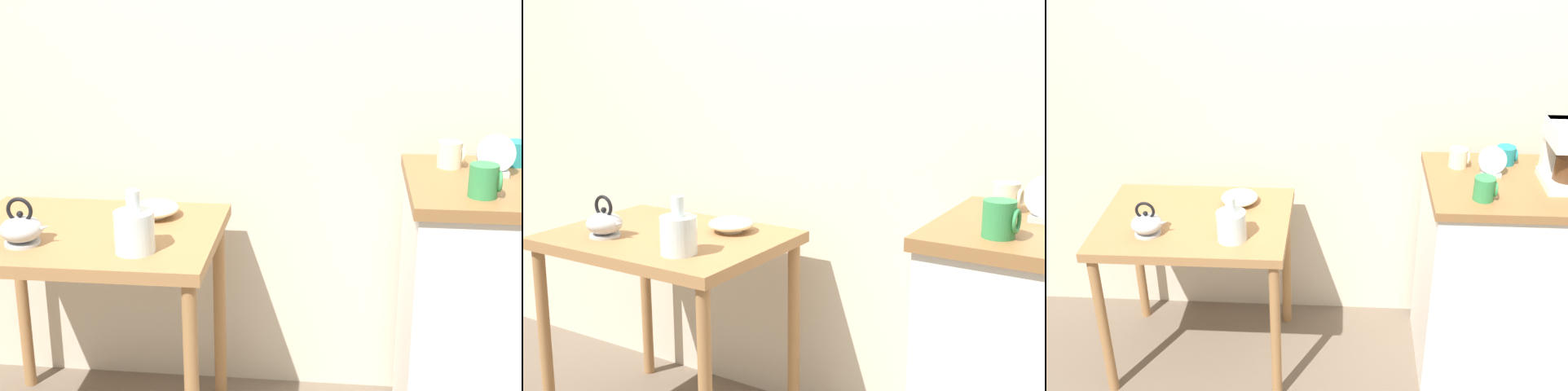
% 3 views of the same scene
% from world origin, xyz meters
% --- Properties ---
extents(back_wall, '(4.40, 0.10, 2.80)m').
position_xyz_m(back_wall, '(0.10, 0.41, 1.40)').
color(back_wall, beige).
rests_on(back_wall, ground_plane).
extents(wooden_table, '(0.81, 0.61, 0.74)m').
position_xyz_m(wooden_table, '(-0.72, -0.03, 0.64)').
color(wooden_table, '#9E7044').
rests_on(wooden_table, ground_plane).
extents(bowl_stoneware, '(0.16, 0.16, 0.05)m').
position_xyz_m(bowl_stoneware, '(-0.55, 0.11, 0.77)').
color(bowl_stoneware, beige).
rests_on(bowl_stoneware, wooden_table).
extents(teakettle, '(0.15, 0.13, 0.15)m').
position_xyz_m(teakettle, '(-0.88, -0.17, 0.79)').
color(teakettle, '#B2B5BA').
rests_on(teakettle, wooden_table).
extents(glass_carafe_vase, '(0.12, 0.12, 0.19)m').
position_xyz_m(glass_carafe_vase, '(-0.53, -0.19, 0.81)').
color(glass_carafe_vase, silver).
rests_on(glass_carafe_vase, wooden_table).
extents(mug_tall_green, '(0.09, 0.08, 0.09)m').
position_xyz_m(mug_tall_green, '(0.46, -0.14, 0.98)').
color(mug_tall_green, '#338C4C').
rests_on(mug_tall_green, kitchen_counter).
extents(mug_small_cream, '(0.08, 0.08, 0.08)m').
position_xyz_m(mug_small_cream, '(0.40, 0.15, 0.97)').
color(mug_small_cream, beige).
rests_on(mug_small_cream, kitchen_counter).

